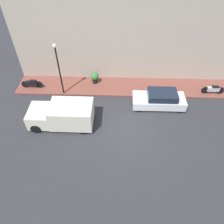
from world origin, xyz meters
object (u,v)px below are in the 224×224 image
(potted_plant, at_px, (95,77))
(parked_car, at_px, (159,99))
(streetlamp, at_px, (58,64))
(scooter_silver, at_px, (213,89))
(delivery_van, at_px, (62,115))
(motorcycle_black, at_px, (32,84))

(potted_plant, bearing_deg, parked_car, -117.00)
(parked_car, bearing_deg, streetlamp, 81.39)
(parked_car, distance_m, potted_plant, 6.09)
(scooter_silver, distance_m, streetlamp, 12.97)
(scooter_silver, bearing_deg, delivery_van, 107.55)
(streetlamp, distance_m, potted_plant, 3.79)
(delivery_van, relative_size, motorcycle_black, 2.49)
(parked_car, distance_m, motorcycle_black, 11.01)
(streetlamp, bearing_deg, potted_plant, -58.77)
(delivery_van, xyz_separation_m, streetlamp, (3.44, 0.67, 2.09))
(parked_car, bearing_deg, scooter_silver, -71.49)
(motorcycle_black, distance_m, potted_plant, 5.50)
(parked_car, height_order, motorcycle_black, parked_car)
(motorcycle_black, height_order, potted_plant, potted_plant)
(delivery_van, xyz_separation_m, motorcycle_black, (4.09, 3.53, -0.39))
(streetlamp, bearing_deg, motorcycle_black, 77.16)
(scooter_silver, bearing_deg, streetlamp, 91.69)
(delivery_van, relative_size, potted_plant, 4.47)
(motorcycle_black, bearing_deg, scooter_silver, -91.02)
(scooter_silver, height_order, streetlamp, streetlamp)
(delivery_van, xyz_separation_m, potted_plant, (4.99, -1.89, -0.22))
(parked_car, height_order, potted_plant, parked_car)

